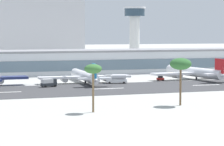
{
  "coord_description": "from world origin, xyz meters",
  "views": [
    {
      "loc": [
        -62.02,
        -187.54,
        21.21
      ],
      "look_at": [
        8.2,
        19.61,
        4.39
      ],
      "focal_mm": 84.95,
      "sensor_mm": 36.0,
      "label": 1
    }
  ],
  "objects_px": {
    "service_box_truck_1": "(49,83)",
    "palm_tree_3": "(93,70)",
    "airliner_blue_tail_gate_1": "(85,76)",
    "service_baggage_tug_2": "(160,78)",
    "airliner_red_tail_gate_2": "(196,72)",
    "service_fuel_truck_0": "(116,79)",
    "palm_tree_0": "(181,65)",
    "control_tower": "(135,28)",
    "terminal_building": "(63,62)",
    "distant_hotel_block": "(10,29)"
  },
  "relations": [
    {
      "from": "service_box_truck_1",
      "to": "palm_tree_3",
      "type": "xyz_separation_m",
      "value": [
        -2.26,
        -67.48,
        9.42
      ]
    },
    {
      "from": "airliner_blue_tail_gate_1",
      "to": "service_baggage_tug_2",
      "type": "relative_size",
      "value": 12.7
    },
    {
      "from": "airliner_red_tail_gate_2",
      "to": "service_fuel_truck_0",
      "type": "distance_m",
      "value": 41.01
    },
    {
      "from": "service_box_truck_1",
      "to": "palm_tree_0",
      "type": "height_order",
      "value": "palm_tree_0"
    },
    {
      "from": "airliner_blue_tail_gate_1",
      "to": "control_tower",
      "type": "bearing_deg",
      "value": -27.97
    },
    {
      "from": "control_tower",
      "to": "terminal_building",
      "type": "bearing_deg",
      "value": -140.05
    },
    {
      "from": "airliner_red_tail_gate_2",
      "to": "palm_tree_3",
      "type": "distance_m",
      "value": 107.55
    },
    {
      "from": "airliner_blue_tail_gate_1",
      "to": "service_box_truck_1",
      "type": "relative_size",
      "value": 6.85
    },
    {
      "from": "distant_hotel_block",
      "to": "service_baggage_tug_2",
      "type": "height_order",
      "value": "distant_hotel_block"
    },
    {
      "from": "control_tower",
      "to": "distant_hotel_block",
      "type": "height_order",
      "value": "distant_hotel_block"
    },
    {
      "from": "terminal_building",
      "to": "palm_tree_0",
      "type": "height_order",
      "value": "palm_tree_0"
    },
    {
      "from": "airliner_blue_tail_gate_1",
      "to": "service_box_truck_1",
      "type": "height_order",
      "value": "airliner_blue_tail_gate_1"
    },
    {
      "from": "distant_hotel_block",
      "to": "airliner_blue_tail_gate_1",
      "type": "relative_size",
      "value": 2.24
    },
    {
      "from": "control_tower",
      "to": "palm_tree_3",
      "type": "relative_size",
      "value": 2.89
    },
    {
      "from": "service_baggage_tug_2",
      "to": "palm_tree_3",
      "type": "distance_m",
      "value": 96.27
    },
    {
      "from": "airliner_blue_tail_gate_1",
      "to": "palm_tree_0",
      "type": "relative_size",
      "value": 3.18
    },
    {
      "from": "palm_tree_0",
      "to": "palm_tree_3",
      "type": "bearing_deg",
      "value": -170.58
    },
    {
      "from": "airliner_blue_tail_gate_1",
      "to": "service_baggage_tug_2",
      "type": "bearing_deg",
      "value": -84.71
    },
    {
      "from": "control_tower",
      "to": "service_baggage_tug_2",
      "type": "bearing_deg",
      "value": -104.74
    },
    {
      "from": "control_tower",
      "to": "service_box_truck_1",
      "type": "relative_size",
      "value": 5.79
    },
    {
      "from": "service_box_truck_1",
      "to": "control_tower",
      "type": "bearing_deg",
      "value": 38.42
    },
    {
      "from": "distant_hotel_block",
      "to": "airliner_red_tail_gate_2",
      "type": "distance_m",
      "value": 174.7
    },
    {
      "from": "terminal_building",
      "to": "palm_tree_3",
      "type": "distance_m",
      "value": 130.94
    },
    {
      "from": "airliner_blue_tail_gate_1",
      "to": "palm_tree_3",
      "type": "xyz_separation_m",
      "value": [
        -19.8,
        -77.55,
        8.28
      ]
    },
    {
      "from": "service_box_truck_1",
      "to": "airliner_red_tail_gate_2",
      "type": "bearing_deg",
      "value": -6.6
    },
    {
      "from": "service_fuel_truck_0",
      "to": "service_baggage_tug_2",
      "type": "xyz_separation_m",
      "value": [
        22.61,
        6.21,
        -0.98
      ]
    },
    {
      "from": "service_baggage_tug_2",
      "to": "palm_tree_0",
      "type": "height_order",
      "value": "palm_tree_0"
    },
    {
      "from": "service_baggage_tug_2",
      "to": "control_tower",
      "type": "bearing_deg",
      "value": 87.48
    },
    {
      "from": "terminal_building",
      "to": "service_baggage_tug_2",
      "type": "bearing_deg",
      "value": -57.53
    },
    {
      "from": "service_box_truck_1",
      "to": "service_fuel_truck_0",
      "type": "bearing_deg",
      "value": -6.43
    },
    {
      "from": "airliner_red_tail_gate_2",
      "to": "distant_hotel_block",
      "type": "bearing_deg",
      "value": 15.68
    },
    {
      "from": "control_tower",
      "to": "airliner_red_tail_gate_2",
      "type": "relative_size",
      "value": 0.76
    },
    {
      "from": "airliner_blue_tail_gate_1",
      "to": "service_fuel_truck_0",
      "type": "height_order",
      "value": "airliner_blue_tail_gate_1"
    },
    {
      "from": "airliner_blue_tail_gate_1",
      "to": "palm_tree_0",
      "type": "xyz_separation_m",
      "value": [
        8.05,
        -72.93,
        8.99
      ]
    },
    {
      "from": "service_fuel_truck_0",
      "to": "service_box_truck_1",
      "type": "distance_m",
      "value": 29.97
    },
    {
      "from": "service_fuel_truck_0",
      "to": "palm_tree_3",
      "type": "bearing_deg",
      "value": 80.08
    },
    {
      "from": "airliner_blue_tail_gate_1",
      "to": "airliner_red_tail_gate_2",
      "type": "distance_m",
      "value": 52.47
    },
    {
      "from": "airliner_red_tail_gate_2",
      "to": "service_baggage_tug_2",
      "type": "relative_size",
      "value": 14.07
    },
    {
      "from": "control_tower",
      "to": "airliner_blue_tail_gate_1",
      "type": "xyz_separation_m",
      "value": [
        -60.55,
        -99.76,
        -20.94
      ]
    },
    {
      "from": "control_tower",
      "to": "palm_tree_3",
      "type": "distance_m",
      "value": 195.08
    },
    {
      "from": "airliner_red_tail_gate_2",
      "to": "service_box_truck_1",
      "type": "relative_size",
      "value": 7.58
    },
    {
      "from": "airliner_red_tail_gate_2",
      "to": "airliner_blue_tail_gate_1",
      "type": "bearing_deg",
      "value": 87.08
    },
    {
      "from": "service_fuel_truck_0",
      "to": "palm_tree_0",
      "type": "height_order",
      "value": "palm_tree_0"
    },
    {
      "from": "airliner_blue_tail_gate_1",
      "to": "terminal_building",
      "type": "bearing_deg",
      "value": 0.25
    },
    {
      "from": "palm_tree_3",
      "to": "airliner_blue_tail_gate_1",
      "type": "bearing_deg",
      "value": 75.68
    },
    {
      "from": "control_tower",
      "to": "service_baggage_tug_2",
      "type": "xyz_separation_m",
      "value": [
        -25.94,
        -98.55,
        -22.82
      ]
    },
    {
      "from": "distant_hotel_block",
      "to": "palm_tree_3",
      "type": "xyz_separation_m",
      "value": [
        -11.53,
        -241.78,
        -12.69
      ]
    },
    {
      "from": "terminal_building",
      "to": "control_tower",
      "type": "bearing_deg",
      "value": 39.95
    },
    {
      "from": "distant_hotel_block",
      "to": "service_fuel_truck_0",
      "type": "relative_size",
      "value": 11.09
    },
    {
      "from": "distant_hotel_block",
      "to": "palm_tree_3",
      "type": "bearing_deg",
      "value": -92.73
    }
  ]
}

